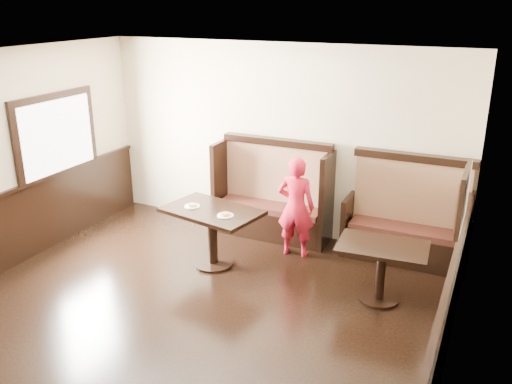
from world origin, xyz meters
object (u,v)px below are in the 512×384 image
Objects in this scene: table_main at (212,223)px; table_neighbor at (382,259)px; booth_main at (273,201)px; child at (296,207)px; booth_neighbor at (406,226)px.

table_main is 2.21m from table_neighbor.
booth_main is 1.28× the size of table_main.
booth_main is at bearing -49.50° from child.
booth_neighbor is at bearing 82.73° from table_neighbor.
booth_neighbor is (1.95, -0.00, -0.05)m from booth_main.
booth_neighbor is at bearing 39.86° from table_main.
booth_neighbor is 2.60m from table_main.
booth_main is 1.06× the size of booth_neighbor.
booth_main is 2.25m from table_neighbor.
booth_main is 1.25× the size of child.
booth_main is 1.95m from booth_neighbor.
booth_neighbor is 1.56× the size of table_neighbor.
table_main is at bearing -151.10° from booth_neighbor.
table_neighbor is (-0.06, -1.22, 0.05)m from booth_neighbor.
booth_main reaches higher than table_main.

